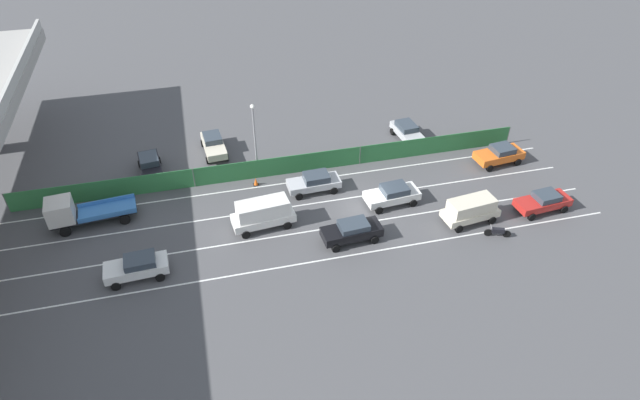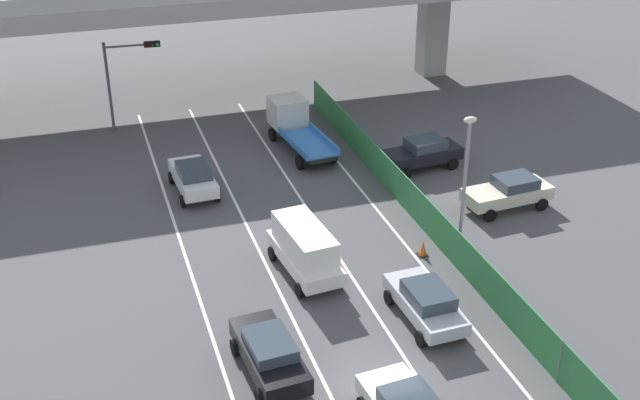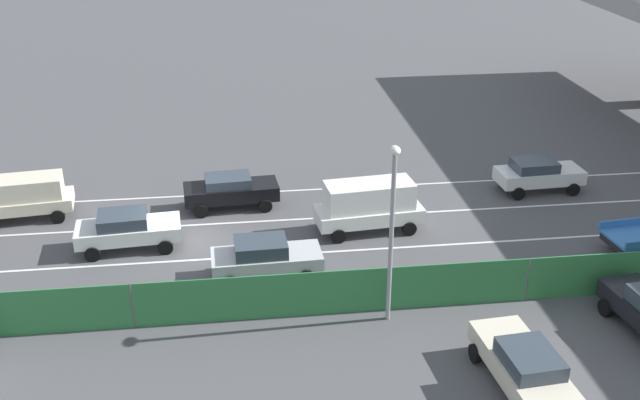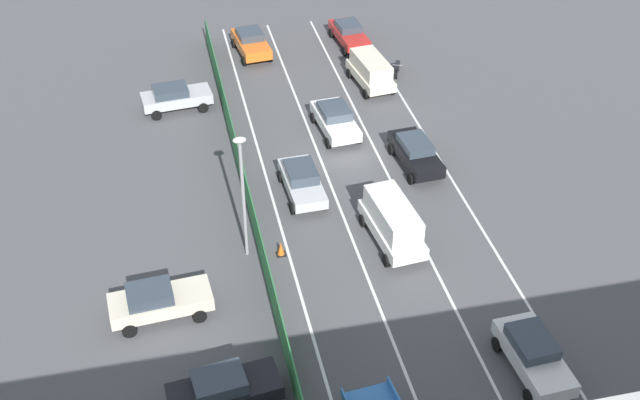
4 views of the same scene
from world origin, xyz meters
TOP-DOWN VIEW (x-y plane):
  - ground_plane at (0.00, 0.00)m, footprint 300.00×300.00m
  - lane_line_left_edge at (-4.94, 5.71)m, footprint 0.14×47.41m
  - lane_line_mid_left at (-1.65, 5.71)m, footprint 0.14×47.41m
  - lane_line_mid_right at (1.65, 5.71)m, footprint 0.14×47.41m
  - lane_line_right_edge at (4.94, 5.71)m, footprint 0.14×47.41m
  - green_fence at (6.31, 5.71)m, footprint 0.10×43.51m
  - car_van_white at (-0.19, 8.14)m, footprint 2.42×4.89m
  - car_sedan_white at (-3.44, 17.34)m, footprint 2.16×4.33m
  - car_sedan_black at (-3.35, 2.07)m, footprint 2.19×4.55m
  - car_sedan_silver at (3.32, 3.32)m, footprint 2.09×4.40m
  - flatbed_truck_blue at (3.30, 21.89)m, footprint 2.74×6.47m
  - parked_sedan_cream at (11.27, 10.88)m, footprint 4.58×2.26m
  - parked_sedan_dark at (9.10, 16.47)m, footprint 4.55×2.35m
  - traffic_light at (-5.54, 27.11)m, footprint 3.34×0.52m
  - street_lamp at (6.90, 7.54)m, footprint 0.60×0.36m
  - traffic_cone at (5.31, 7.93)m, footprint 0.47×0.47m

SIDE VIEW (x-z plane):
  - ground_plane at x=0.00m, z-range 0.00..0.00m
  - lane_line_left_edge at x=-4.94m, z-range 0.00..0.01m
  - lane_line_mid_left at x=-1.65m, z-range 0.00..0.01m
  - lane_line_mid_right at x=1.65m, z-range 0.00..0.01m
  - lane_line_right_edge at x=4.94m, z-range 0.00..0.01m
  - traffic_cone at x=5.31m, z-range -0.02..0.71m
  - green_fence at x=6.31m, z-range 0.00..1.78m
  - car_sedan_silver at x=3.32m, z-range 0.09..1.70m
  - parked_sedan_cream at x=11.27m, z-range 0.09..1.73m
  - car_sedan_black at x=-3.35m, z-range 0.10..1.73m
  - car_sedan_white at x=-3.44m, z-range 0.10..1.73m
  - parked_sedan_dark at x=9.10m, z-range 0.08..1.80m
  - car_van_white at x=-0.19m, z-range 0.14..2.43m
  - flatbed_truck_blue at x=3.30m, z-range 0.04..2.54m
  - traffic_light at x=-5.54m, z-range 1.14..6.68m
  - street_lamp at x=6.90m, z-range 0.75..7.42m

